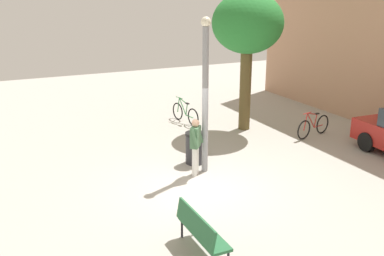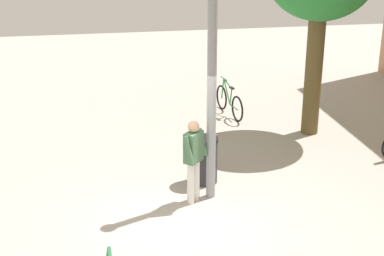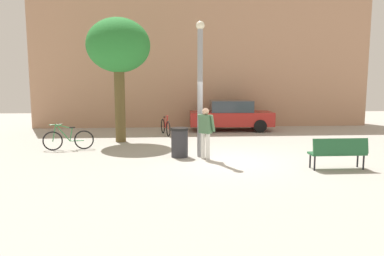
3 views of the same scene
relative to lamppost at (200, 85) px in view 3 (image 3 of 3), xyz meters
The scene contains 10 objects.
ground_plane 2.66m from the lamppost, 33.33° to the right, with size 36.00×36.00×0.00m, color #A8A399.
building_facade 9.01m from the lamppost, 83.83° to the left, with size 18.64×2.00×7.49m, color tan.
lamppost is the anchor object (origin of this frame).
person_by_lamppost 1.49m from the lamppost, 68.37° to the right, with size 0.59×0.57×1.67m.
park_bench 4.69m from the lamppost, 28.21° to the right, with size 1.60×0.47×0.92m.
plaza_tree 4.69m from the lamppost, 133.14° to the left, with size 2.59×2.59×5.08m.
bicycle_green 5.37m from the lamppost, 162.10° to the left, with size 1.79×0.35×0.97m.
bicycle_red 5.53m from the lamppost, 103.08° to the left, with size 0.47×1.77×0.97m.
parked_car_red 6.90m from the lamppost, 70.88° to the left, with size 4.27×1.97×1.55m.
trash_bin 2.02m from the lamppost, behind, with size 0.59×0.59×0.98m.
Camera 3 is at (-2.06, -11.04, 2.51)m, focal length 33.19 mm.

